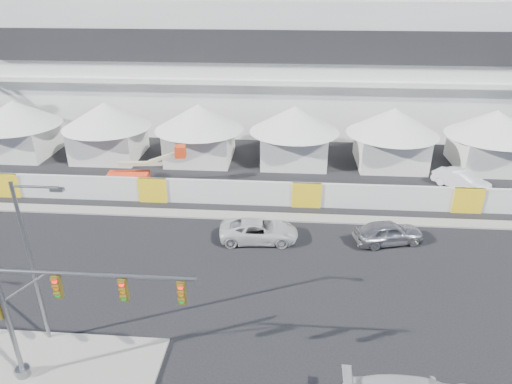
# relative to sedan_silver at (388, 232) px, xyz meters

# --- Properties ---
(ground) EXTENTS (160.00, 160.00, 0.00)m
(ground) POSITION_rel_sedan_silver_xyz_m (-11.31, -9.58, -0.78)
(ground) COLOR black
(ground) RESTS_ON ground
(median_island) EXTENTS (10.00, 5.00, 0.15)m
(median_island) POSITION_rel_sedan_silver_xyz_m (-17.31, -12.58, -0.71)
(median_island) COLOR gray
(median_island) RESTS_ON ground
(far_curb) EXTENTS (80.00, 1.20, 0.12)m
(far_curb) POSITION_rel_sedan_silver_xyz_m (8.69, 2.92, -0.72)
(far_curb) COLOR gray
(far_curb) RESTS_ON ground
(stadium) EXTENTS (80.00, 24.80, 21.98)m
(stadium) POSITION_rel_sedan_silver_xyz_m (-2.60, 31.92, 8.67)
(stadium) COLOR silver
(stadium) RESTS_ON ground
(tent_row) EXTENTS (53.40, 8.40, 5.40)m
(tent_row) POSITION_rel_sedan_silver_xyz_m (-10.81, 14.42, 2.37)
(tent_row) COLOR silver
(tent_row) RESTS_ON ground
(hoarding_fence) EXTENTS (70.00, 0.25, 2.00)m
(hoarding_fence) POSITION_rel_sedan_silver_xyz_m (-5.31, 4.92, 0.22)
(hoarding_fence) COLOR silver
(hoarding_fence) RESTS_ON ground
(sedan_silver) EXTENTS (2.94, 4.91, 1.56)m
(sedan_silver) POSITION_rel_sedan_silver_xyz_m (0.00, 0.00, 0.00)
(sedan_silver) COLOR #98989C
(sedan_silver) RESTS_ON ground
(pickup_curb) EXTENTS (2.73, 5.38, 1.46)m
(pickup_curb) POSITION_rel_sedan_silver_xyz_m (-8.60, -0.31, -0.05)
(pickup_curb) COLOR silver
(pickup_curb) RESTS_ON ground
(lot_car_a) EXTENTS (4.38, 4.44, 1.52)m
(lot_car_a) POSITION_rel_sedan_silver_xyz_m (7.70, 9.25, -0.02)
(lot_car_a) COLOR white
(lot_car_a) RESTS_ON ground
(traffic_mast) EXTENTS (8.43, 0.62, 6.41)m
(traffic_mast) POSITION_rel_sedan_silver_xyz_m (-16.27, -12.76, 2.97)
(traffic_mast) COLOR slate
(traffic_mast) RESTS_ON median_island
(streetlight_median) EXTENTS (2.31, 0.23, 8.34)m
(streetlight_median) POSITION_rel_sedan_silver_xyz_m (-18.01, -10.38, 4.15)
(streetlight_median) COLOR gray
(streetlight_median) RESTS_ON median_island
(boom_lift) EXTENTS (6.85, 1.86, 3.44)m
(boom_lift) POSITION_rel_sedan_silver_xyz_m (-19.68, 7.91, 0.14)
(boom_lift) COLOR #F53D17
(boom_lift) RESTS_ON ground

